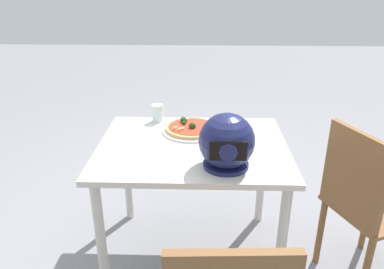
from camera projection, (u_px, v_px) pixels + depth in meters
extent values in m
plane|color=gray|center=(193.00, 251.00, 2.30)|extent=(14.00, 14.00, 0.00)
cube|color=beige|center=(193.00, 147.00, 2.01)|extent=(1.01, 0.81, 0.03)
cylinder|color=beige|center=(262.00, 175.00, 2.46)|extent=(0.05, 0.05, 0.69)
cylinder|color=beige|center=(127.00, 173.00, 2.49)|extent=(0.05, 0.05, 0.69)
cylinder|color=beige|center=(281.00, 245.00, 1.83)|extent=(0.05, 0.05, 0.69)
cylinder|color=beige|center=(101.00, 242.00, 1.86)|extent=(0.05, 0.05, 0.69)
cylinder|color=white|center=(191.00, 130.00, 2.17)|extent=(0.34, 0.34, 0.01)
cylinder|color=tan|center=(191.00, 128.00, 2.17)|extent=(0.30, 0.30, 0.02)
cylinder|color=red|center=(191.00, 126.00, 2.16)|extent=(0.26, 0.26, 0.00)
sphere|color=#234C1E|center=(184.00, 120.00, 2.23)|extent=(0.02, 0.02, 0.02)
sphere|color=#234C1E|center=(192.00, 126.00, 2.14)|extent=(0.04, 0.04, 0.04)
sphere|color=#234C1E|center=(184.00, 123.00, 2.19)|extent=(0.03, 0.03, 0.03)
sphere|color=#234C1E|center=(183.00, 120.00, 2.22)|extent=(0.04, 0.04, 0.04)
cylinder|color=#E0D172|center=(187.00, 120.00, 2.23)|extent=(0.02, 0.02, 0.02)
cylinder|color=#E0D172|center=(182.00, 129.00, 2.11)|extent=(0.02, 0.02, 0.01)
cylinder|color=#E0D172|center=(175.00, 128.00, 2.11)|extent=(0.02, 0.02, 0.02)
cylinder|color=#E0D172|center=(180.00, 129.00, 2.09)|extent=(0.02, 0.02, 0.02)
cylinder|color=#E0D172|center=(190.00, 126.00, 2.14)|extent=(0.03, 0.03, 0.01)
sphere|color=#191E4C|center=(227.00, 141.00, 1.73)|extent=(0.26, 0.26, 0.26)
cylinder|color=#191E4C|center=(226.00, 164.00, 1.78)|extent=(0.22, 0.22, 0.02)
cube|color=black|center=(228.00, 151.00, 1.62)|extent=(0.16, 0.02, 0.09)
cylinder|color=silver|center=(158.00, 113.00, 2.31)|extent=(0.07, 0.07, 0.11)
cube|color=brown|center=(374.00, 208.00, 1.96)|extent=(0.52, 0.52, 0.02)
cube|color=brown|center=(354.00, 176.00, 1.80)|extent=(0.18, 0.36, 0.45)
cylinder|color=brown|center=(367.00, 218.00, 2.25)|extent=(0.04, 0.04, 0.43)
cylinder|color=brown|center=(320.00, 231.00, 2.14)|extent=(0.04, 0.04, 0.43)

